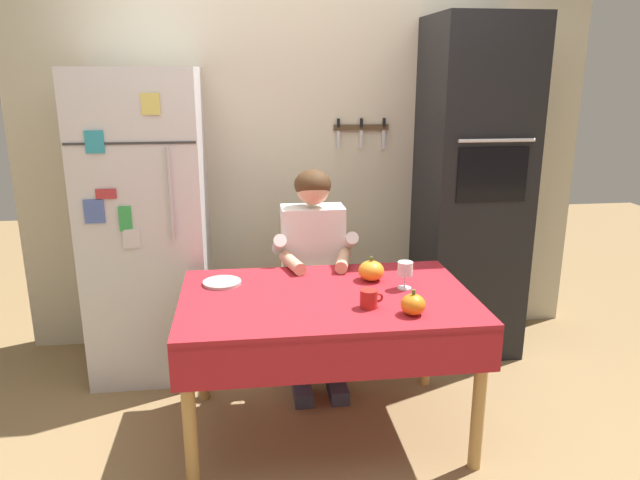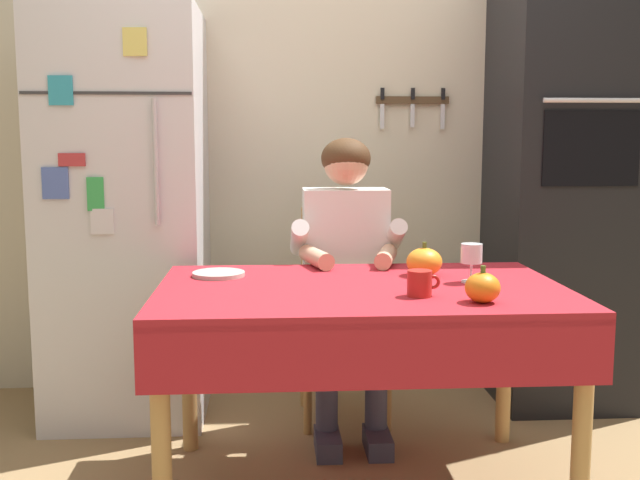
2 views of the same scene
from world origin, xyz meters
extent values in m
cube|color=beige|center=(0.05, 1.35, 1.30)|extent=(3.70, 0.10, 2.60)
cube|color=#4C3823|center=(0.39, 1.29, 1.43)|extent=(0.36, 0.02, 0.04)
cube|color=silver|center=(0.24, 1.28, 1.35)|extent=(0.02, 0.01, 0.12)
cube|color=black|center=(0.24, 1.28, 1.46)|extent=(0.02, 0.01, 0.06)
cube|color=silver|center=(0.39, 1.28, 1.35)|extent=(0.02, 0.01, 0.11)
cube|color=black|center=(0.39, 1.28, 1.46)|extent=(0.02, 0.01, 0.06)
cube|color=silver|center=(0.54, 1.28, 1.35)|extent=(0.02, 0.01, 0.12)
cube|color=black|center=(0.54, 1.28, 1.46)|extent=(0.02, 0.01, 0.06)
cube|color=silver|center=(-0.95, 0.96, 0.90)|extent=(0.68, 0.68, 1.80)
cylinder|color=silver|center=(-0.76, 0.60, 1.15)|extent=(0.02, 0.02, 0.50)
cube|color=#333335|center=(-0.95, 0.62, 1.42)|extent=(0.67, 0.01, 0.01)
cube|color=teal|center=(-1.12, 0.61, 1.43)|extent=(0.10, 0.01, 0.11)
cube|color=#E5D666|center=(-0.83, 0.61, 1.62)|extent=(0.09, 0.02, 0.11)
cube|color=green|center=(-1.01, 0.61, 1.02)|extent=(0.07, 0.02, 0.13)
cube|color=silver|center=(-0.98, 0.61, 0.91)|extent=(0.09, 0.01, 0.10)
cube|color=#B73338|center=(-1.09, 0.61, 1.16)|extent=(0.11, 0.01, 0.05)
cube|color=#4C66B7|center=(-1.16, 0.61, 1.07)|extent=(0.10, 0.01, 0.13)
cube|color=black|center=(1.05, 1.00, 1.05)|extent=(0.60, 0.60, 2.10)
cube|color=black|center=(1.05, 0.70, 1.20)|extent=(0.42, 0.01, 0.32)
cylinder|color=silver|center=(1.05, 0.67, 1.40)|extent=(0.45, 0.02, 0.02)
cylinder|color=tan|center=(-0.64, -0.29, 0.35)|extent=(0.06, 0.06, 0.70)
cylinder|color=tan|center=(-0.64, 0.49, 0.35)|extent=(0.06, 0.06, 0.70)
cylinder|color=tan|center=(0.64, -0.29, 0.35)|extent=(0.06, 0.06, 0.70)
cylinder|color=tan|center=(0.64, 0.49, 0.35)|extent=(0.06, 0.06, 0.70)
cube|color=#A81E28|center=(0.00, 0.10, 0.72)|extent=(1.40, 0.90, 0.04)
cube|color=#A81E28|center=(0.00, -0.34, 0.62)|extent=(1.40, 0.01, 0.20)
cube|color=tan|center=(0.01, 0.79, 0.43)|extent=(0.40, 0.40, 0.04)
cube|color=tan|center=(0.01, 0.97, 0.69)|extent=(0.36, 0.04, 0.48)
cylinder|color=tan|center=(-0.16, 0.62, 0.21)|extent=(0.04, 0.04, 0.41)
cylinder|color=tan|center=(-0.16, 0.96, 0.21)|extent=(0.04, 0.04, 0.41)
cylinder|color=tan|center=(0.18, 0.62, 0.21)|extent=(0.04, 0.04, 0.41)
cylinder|color=tan|center=(0.18, 0.96, 0.21)|extent=(0.04, 0.04, 0.41)
cube|color=#38384C|center=(-0.09, 0.41, 0.04)|extent=(0.10, 0.22, 0.08)
cube|color=#38384C|center=(0.11, 0.41, 0.04)|extent=(0.10, 0.22, 0.08)
cylinder|color=#38384C|center=(-0.09, 0.47, 0.23)|extent=(0.09, 0.09, 0.38)
cylinder|color=#38384C|center=(0.11, 0.47, 0.23)|extent=(0.09, 0.09, 0.38)
cube|color=#38384C|center=(-0.08, 0.63, 0.50)|extent=(0.12, 0.40, 0.11)
cube|color=#38384C|center=(0.10, 0.63, 0.50)|extent=(0.12, 0.40, 0.11)
cube|color=white|center=(0.01, 0.75, 0.79)|extent=(0.36, 0.20, 0.48)
cylinder|color=white|center=(-0.19, 0.68, 0.83)|extent=(0.07, 0.26, 0.18)
cylinder|color=white|center=(0.21, 0.68, 0.83)|extent=(0.07, 0.26, 0.18)
cylinder|color=#D8A884|center=(-0.13, 0.51, 0.78)|extent=(0.13, 0.27, 0.07)
cylinder|color=#D8A884|center=(0.15, 0.51, 0.78)|extent=(0.13, 0.27, 0.07)
sphere|color=#D8A884|center=(0.01, 0.73, 1.14)|extent=(0.19, 0.19, 0.19)
ellipsoid|color=#472D19|center=(0.01, 0.74, 1.16)|extent=(0.21, 0.21, 0.17)
cylinder|color=#B2231E|center=(0.17, -0.09, 0.78)|extent=(0.08, 0.08, 0.09)
torus|color=#B2231E|center=(0.21, -0.09, 0.79)|extent=(0.05, 0.01, 0.05)
cylinder|color=white|center=(0.39, 0.14, 0.74)|extent=(0.07, 0.07, 0.01)
cylinder|color=white|center=(0.39, 0.14, 0.78)|extent=(0.01, 0.01, 0.06)
cylinder|color=white|center=(0.39, 0.14, 0.84)|extent=(0.08, 0.08, 0.07)
ellipsoid|color=orange|center=(0.34, -0.19, 0.79)|extent=(0.11, 0.11, 0.09)
cylinder|color=#4C6023|center=(0.34, -0.19, 0.85)|extent=(0.02, 0.02, 0.02)
ellipsoid|color=orange|center=(0.26, 0.28, 0.79)|extent=(0.13, 0.13, 0.10)
cylinder|color=#4C6023|center=(0.26, 0.28, 0.85)|extent=(0.02, 0.02, 0.02)
cylinder|color=#B7B2A8|center=(-0.50, 0.31, 0.75)|extent=(0.19, 0.19, 0.02)
camera|label=1|loc=(-0.38, -2.56, 1.78)|focal=33.48mm
camera|label=2|loc=(-0.31, -2.47, 1.26)|focal=42.84mm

